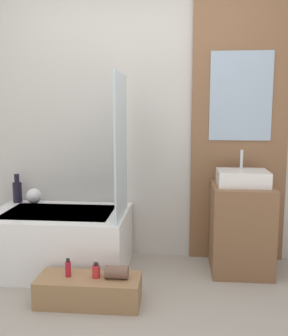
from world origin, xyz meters
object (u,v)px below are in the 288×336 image
Objects in this scene: wooden_step_bench at (89,290)px; vase_tall_dark at (17,191)px; vase_round_light at (34,196)px; bottle_soap_secondary at (96,271)px; bathtub at (60,240)px; sink at (243,178)px; bottle_soap_primary at (68,268)px.

wooden_step_bench is 2.73× the size of vase_tall_dark.
vase_tall_dark is (-0.86, 0.87, 0.51)m from wooden_step_bench.
vase_round_light is 1.29× the size of bottle_soap_secondary.
wooden_step_bench is at bearing 180.00° from bottle_soap_secondary.
bathtub is 0.67m from vase_tall_dark.
bottle_soap_secondary is (0.44, -0.57, -0.01)m from bathtub.
vase_tall_dark is (-0.48, 0.30, 0.35)m from bathtub.
sink is 1.55× the size of vase_tall_dark.
bottle_soap_primary reaches higher than wooden_step_bench.
sink is (1.52, 0.11, 0.54)m from bathtub.
wooden_step_bench is 1.19m from vase_round_light.
sink is at bearing 31.10° from wooden_step_bench.
bottle_soap_secondary is (0.92, -0.87, -0.37)m from vase_tall_dark.
vase_round_light reaches higher than bottle_soap_primary.
vase_tall_dark is 2.46× the size of bottle_soap_secondary.
bathtub is 8.73× the size of bottle_soap_primary.
bottle_soap_primary is at bearing -67.47° from bathtub.
bottle_soap_secondary is (-1.08, -0.68, -0.55)m from sink.
sink reaches higher than bottle_soap_primary.
vase_round_light is at bearing 129.62° from wooden_step_bench.
wooden_step_bench is (0.38, -0.57, -0.16)m from bathtub.
sink is at bearing 4.21° from bathtub.
bathtub reaches higher than bottle_soap_secondary.
vase_round_light is (-0.70, 0.84, 0.47)m from wooden_step_bench.
vase_tall_dark is 2.01× the size of bottle_soap_primary.
sink is 2.94× the size of vase_round_light.
vase_round_light is (0.17, -0.03, -0.04)m from vase_tall_dark.
bathtub is at bearing 112.53° from bottle_soap_primary.
bathtub is 4.35× the size of vase_tall_dark.
vase_tall_dark is 1.90× the size of vase_round_light.
bathtub is 1.61m from sink.
bathtub reaches higher than wooden_step_bench.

